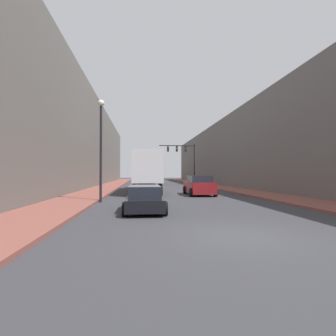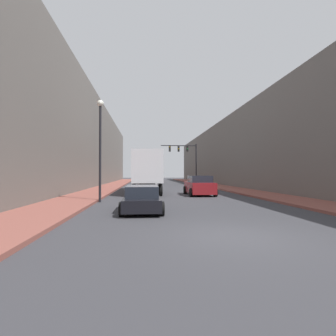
{
  "view_description": "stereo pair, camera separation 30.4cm",
  "coord_description": "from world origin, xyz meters",
  "px_view_note": "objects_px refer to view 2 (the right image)",
  "views": [
    {
      "loc": [
        -2.96,
        -7.65,
        1.91
      ],
      "look_at": [
        -0.73,
        13.96,
        2.33
      ],
      "focal_mm": 28.0,
      "sensor_mm": 36.0,
      "label": 1
    },
    {
      "loc": [
        -2.66,
        -7.68,
        1.91
      ],
      "look_at": [
        -0.73,
        13.96,
        2.33
      ],
      "focal_mm": 28.0,
      "sensor_mm": 36.0,
      "label": 2
    }
  ],
  "objects_px": {
    "semi_truck": "(147,170)",
    "street_lamp": "(100,136)",
    "sedan_car": "(142,199)",
    "suv_car": "(199,186)",
    "traffic_signal_gantry": "(187,156)"
  },
  "relations": [
    {
      "from": "semi_truck",
      "to": "traffic_signal_gantry",
      "type": "relative_size",
      "value": 2.12
    },
    {
      "from": "semi_truck",
      "to": "street_lamp",
      "type": "bearing_deg",
      "value": -107.36
    },
    {
      "from": "suv_car",
      "to": "traffic_signal_gantry",
      "type": "xyz_separation_m",
      "value": [
        2.03,
        19.17,
        3.89
      ]
    },
    {
      "from": "sedan_car",
      "to": "traffic_signal_gantry",
      "type": "bearing_deg",
      "value": 76.32
    },
    {
      "from": "semi_truck",
      "to": "street_lamp",
      "type": "xyz_separation_m",
      "value": [
        -3.15,
        -10.07,
        2.14
      ]
    },
    {
      "from": "semi_truck",
      "to": "sedan_car",
      "type": "distance_m",
      "value": 14.41
    },
    {
      "from": "sedan_car",
      "to": "suv_car",
      "type": "relative_size",
      "value": 1.02
    },
    {
      "from": "sedan_car",
      "to": "street_lamp",
      "type": "bearing_deg",
      "value": 123.44
    },
    {
      "from": "sedan_car",
      "to": "traffic_signal_gantry",
      "type": "xyz_separation_m",
      "value": [
        6.88,
        28.28,
        4.09
      ]
    },
    {
      "from": "suv_car",
      "to": "traffic_signal_gantry",
      "type": "bearing_deg",
      "value": 83.94
    },
    {
      "from": "sedan_car",
      "to": "suv_car",
      "type": "bearing_deg",
      "value": 61.97
    },
    {
      "from": "semi_truck",
      "to": "sedan_car",
      "type": "relative_size",
      "value": 3.05
    },
    {
      "from": "semi_truck",
      "to": "traffic_signal_gantry",
      "type": "height_order",
      "value": "traffic_signal_gantry"
    },
    {
      "from": "semi_truck",
      "to": "sedan_car",
      "type": "bearing_deg",
      "value": -91.36
    },
    {
      "from": "traffic_signal_gantry",
      "to": "street_lamp",
      "type": "distance_m",
      "value": 25.91
    }
  ]
}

